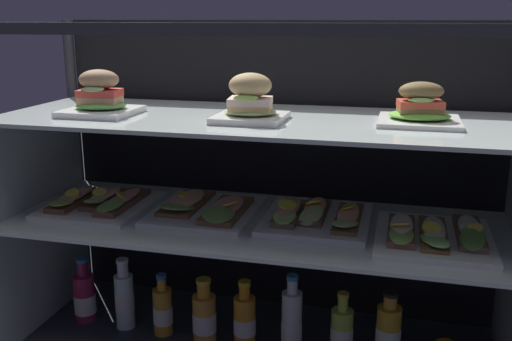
% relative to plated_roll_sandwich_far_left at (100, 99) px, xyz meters
% --- Properties ---
extents(case_frame, '(1.45, 0.56, 0.97)m').
position_rel_plated_roll_sandwich_far_left_xyz_m(case_frame, '(0.42, 0.22, -0.23)').
color(case_frame, '#333338').
rests_on(case_frame, ground).
extents(riser_lower_tier, '(1.38, 0.49, 0.37)m').
position_rel_plated_roll_sandwich_far_left_xyz_m(riser_lower_tier, '(0.42, 0.06, -0.53)').
color(riser_lower_tier, silver).
rests_on(riser_lower_tier, case_base_deck).
extents(shelf_lower_glass, '(1.39, 0.51, 0.01)m').
position_rel_plated_roll_sandwich_far_left_xyz_m(shelf_lower_glass, '(0.42, 0.06, -0.34)').
color(shelf_lower_glass, silver).
rests_on(shelf_lower_glass, riser_lower_tier).
extents(riser_upper_tier, '(1.38, 0.49, 0.28)m').
position_rel_plated_roll_sandwich_far_left_xyz_m(riser_upper_tier, '(0.42, 0.06, -0.20)').
color(riser_upper_tier, silver).
rests_on(riser_upper_tier, shelf_lower_glass).
extents(shelf_upper_glass, '(1.39, 0.51, 0.01)m').
position_rel_plated_roll_sandwich_far_left_xyz_m(shelf_upper_glass, '(0.42, 0.06, -0.05)').
color(shelf_upper_glass, silver).
rests_on(shelf_upper_glass, riser_upper_tier).
extents(plated_roll_sandwich_far_left, '(0.19, 0.19, 0.12)m').
position_rel_plated_roll_sandwich_far_left_xyz_m(plated_roll_sandwich_far_left, '(0.00, 0.00, 0.00)').
color(plated_roll_sandwich_far_left, white).
rests_on(plated_roll_sandwich_far_left, shelf_upper_glass).
extents(plated_roll_sandwich_mid_right, '(0.18, 0.18, 0.12)m').
position_rel_plated_roll_sandwich_far_left_xyz_m(plated_roll_sandwich_mid_right, '(0.42, 0.00, 0.00)').
color(plated_roll_sandwich_mid_right, white).
rests_on(plated_roll_sandwich_mid_right, shelf_upper_glass).
extents(plated_roll_sandwich_mid_left, '(0.20, 0.20, 0.10)m').
position_rel_plated_roll_sandwich_far_left_xyz_m(plated_roll_sandwich_mid_left, '(0.84, 0.07, -0.01)').
color(plated_roll_sandwich_mid_left, white).
rests_on(plated_roll_sandwich_mid_left, shelf_upper_glass).
extents(open_sandwich_tray_far_left, '(0.29, 0.32, 0.06)m').
position_rel_plated_roll_sandwich_far_left_xyz_m(open_sandwich_tray_far_left, '(-0.06, 0.06, -0.32)').
color(open_sandwich_tray_far_left, white).
rests_on(open_sandwich_tray_far_left, shelf_lower_glass).
extents(open_sandwich_tray_right_of_center, '(0.29, 0.32, 0.05)m').
position_rel_plated_roll_sandwich_far_left_xyz_m(open_sandwich_tray_right_of_center, '(0.26, 0.08, -0.32)').
color(open_sandwich_tray_right_of_center, white).
rests_on(open_sandwich_tray_right_of_center, shelf_lower_glass).
extents(open_sandwich_tray_mid_left, '(0.29, 0.32, 0.07)m').
position_rel_plated_roll_sandwich_far_left_xyz_m(open_sandwich_tray_mid_left, '(0.58, 0.09, -0.32)').
color(open_sandwich_tray_mid_left, white).
rests_on(open_sandwich_tray_mid_left, shelf_lower_glass).
extents(open_sandwich_tray_near_left_corner, '(0.29, 0.32, 0.06)m').
position_rel_plated_roll_sandwich_far_left_xyz_m(open_sandwich_tray_near_left_corner, '(0.89, 0.03, -0.32)').
color(open_sandwich_tray_near_left_corner, white).
rests_on(open_sandwich_tray_near_left_corner, shelf_lower_glass).
extents(juice_bottle_tucked_behind, '(0.07, 0.07, 0.21)m').
position_rel_plated_roll_sandwich_far_left_xyz_m(juice_bottle_tucked_behind, '(-0.14, 0.07, -0.64)').
color(juice_bottle_tucked_behind, '#9F2448').
rests_on(juice_bottle_tucked_behind, case_base_deck).
extents(juice_bottle_back_left, '(0.06, 0.06, 0.23)m').
position_rel_plated_roll_sandwich_far_left_xyz_m(juice_bottle_back_left, '(0.00, 0.06, -0.63)').
color(juice_bottle_back_left, white).
rests_on(juice_bottle_back_left, case_base_deck).
extents(juice_bottle_front_left_end, '(0.06, 0.06, 0.19)m').
position_rel_plated_roll_sandwich_far_left_xyz_m(juice_bottle_front_left_end, '(0.13, 0.05, -0.65)').
color(juice_bottle_front_left_end, gold).
rests_on(juice_bottle_front_left_end, case_base_deck).
extents(juice_bottle_front_middle, '(0.07, 0.07, 0.20)m').
position_rel_plated_roll_sandwich_far_left_xyz_m(juice_bottle_front_middle, '(0.27, 0.05, -0.64)').
color(juice_bottle_front_middle, gold).
rests_on(juice_bottle_front_middle, case_base_deck).
extents(juice_bottle_front_second, '(0.07, 0.07, 0.20)m').
position_rel_plated_roll_sandwich_far_left_xyz_m(juice_bottle_front_second, '(0.39, 0.06, -0.64)').
color(juice_bottle_front_second, orange).
rests_on(juice_bottle_front_second, case_base_deck).
extents(juice_bottle_front_fourth, '(0.06, 0.06, 0.24)m').
position_rel_plated_roll_sandwich_far_left_xyz_m(juice_bottle_front_fourth, '(0.53, 0.05, -0.63)').
color(juice_bottle_front_fourth, white).
rests_on(juice_bottle_front_fourth, case_base_deck).
extents(juice_bottle_near_post, '(0.06, 0.06, 0.20)m').
position_rel_plated_roll_sandwich_far_left_xyz_m(juice_bottle_near_post, '(0.67, 0.07, -0.64)').
color(juice_bottle_near_post, '#BBD548').
rests_on(juice_bottle_near_post, case_base_deck).
extents(juice_bottle_front_right_end, '(0.07, 0.07, 0.22)m').
position_rel_plated_roll_sandwich_far_left_xyz_m(juice_bottle_front_right_end, '(0.80, 0.05, -0.63)').
color(juice_bottle_front_right_end, gold).
rests_on(juice_bottle_front_right_end, case_base_deck).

